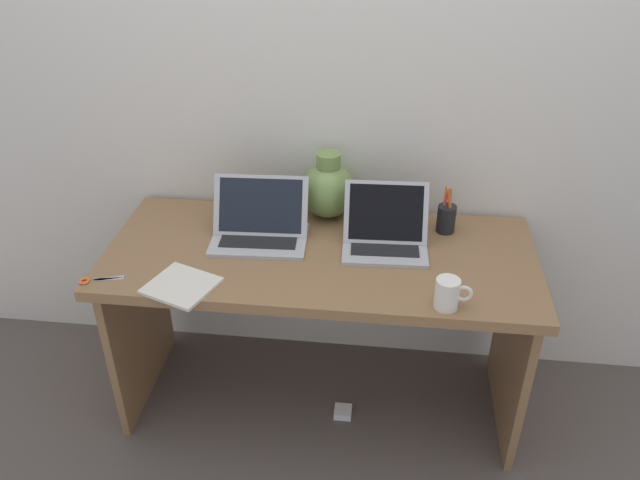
{
  "coord_description": "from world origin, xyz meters",
  "views": [
    {
      "loc": [
        0.22,
        -1.91,
        1.97
      ],
      "look_at": [
        0.0,
        0.0,
        0.79
      ],
      "focal_mm": 35.68,
      "sensor_mm": 36.0,
      "label": 1
    }
  ],
  "objects_px": {
    "green_vase": "(328,189)",
    "notebook_stack": "(181,286)",
    "power_brick": "(343,412)",
    "scissors": "(93,280)",
    "laptop_right": "(385,231)",
    "coffee_mug": "(448,294)",
    "laptop_left": "(260,224)",
    "pen_cup": "(446,218)"
  },
  "relations": [
    {
      "from": "notebook_stack",
      "to": "scissors",
      "type": "distance_m",
      "value": 0.31
    },
    {
      "from": "green_vase",
      "to": "scissors",
      "type": "xyz_separation_m",
      "value": [
        -0.74,
        -0.54,
        -0.11
      ]
    },
    {
      "from": "pen_cup",
      "to": "scissors",
      "type": "bearing_deg",
      "value": -158.57
    },
    {
      "from": "laptop_left",
      "to": "pen_cup",
      "type": "height_order",
      "value": "laptop_left"
    },
    {
      "from": "notebook_stack",
      "to": "power_brick",
      "type": "xyz_separation_m",
      "value": [
        0.53,
        0.19,
        -0.73
      ]
    },
    {
      "from": "coffee_mug",
      "to": "power_brick",
      "type": "distance_m",
      "value": 0.86
    },
    {
      "from": "coffee_mug",
      "to": "scissors",
      "type": "relative_size",
      "value": 0.81
    },
    {
      "from": "green_vase",
      "to": "pen_cup",
      "type": "bearing_deg",
      "value": -9.41
    },
    {
      "from": "green_vase",
      "to": "notebook_stack",
      "type": "height_order",
      "value": "green_vase"
    },
    {
      "from": "laptop_left",
      "to": "power_brick",
      "type": "height_order",
      "value": "laptop_left"
    },
    {
      "from": "laptop_right",
      "to": "coffee_mug",
      "type": "distance_m",
      "value": 0.41
    },
    {
      "from": "green_vase",
      "to": "laptop_right",
      "type": "bearing_deg",
      "value": -41.16
    },
    {
      "from": "notebook_stack",
      "to": "scissors",
      "type": "height_order",
      "value": "notebook_stack"
    },
    {
      "from": "notebook_stack",
      "to": "power_brick",
      "type": "bearing_deg",
      "value": 19.65
    },
    {
      "from": "green_vase",
      "to": "notebook_stack",
      "type": "distance_m",
      "value": 0.7
    },
    {
      "from": "pen_cup",
      "to": "power_brick",
      "type": "bearing_deg",
      "value": -141.73
    },
    {
      "from": "coffee_mug",
      "to": "scissors",
      "type": "bearing_deg",
      "value": 179.62
    },
    {
      "from": "green_vase",
      "to": "coffee_mug",
      "type": "xyz_separation_m",
      "value": [
        0.44,
        -0.55,
        -0.06
      ]
    },
    {
      "from": "laptop_right",
      "to": "scissors",
      "type": "relative_size",
      "value": 2.14
    },
    {
      "from": "laptop_left",
      "to": "pen_cup",
      "type": "bearing_deg",
      "value": 10.32
    },
    {
      "from": "pen_cup",
      "to": "scissors",
      "type": "relative_size",
      "value": 1.29
    },
    {
      "from": "laptop_right",
      "to": "coffee_mug",
      "type": "relative_size",
      "value": 2.66
    },
    {
      "from": "green_vase",
      "to": "notebook_stack",
      "type": "bearing_deg",
      "value": -128.47
    },
    {
      "from": "coffee_mug",
      "to": "scissors",
      "type": "xyz_separation_m",
      "value": [
        -1.17,
        0.01,
        -0.05
      ]
    },
    {
      "from": "laptop_right",
      "to": "coffee_mug",
      "type": "bearing_deg",
      "value": -59.57
    },
    {
      "from": "scissors",
      "to": "power_brick",
      "type": "distance_m",
      "value": 1.13
    },
    {
      "from": "green_vase",
      "to": "scissors",
      "type": "bearing_deg",
      "value": -143.63
    },
    {
      "from": "coffee_mug",
      "to": "pen_cup",
      "type": "height_order",
      "value": "pen_cup"
    },
    {
      "from": "green_vase",
      "to": "power_brick",
      "type": "relative_size",
      "value": 3.77
    },
    {
      "from": "laptop_right",
      "to": "green_vase",
      "type": "relative_size",
      "value": 1.19
    },
    {
      "from": "power_brick",
      "to": "pen_cup",
      "type": "bearing_deg",
      "value": 38.27
    },
    {
      "from": "laptop_right",
      "to": "scissors",
      "type": "xyz_separation_m",
      "value": [
        -0.97,
        -0.34,
        -0.05
      ]
    },
    {
      "from": "laptop_left",
      "to": "green_vase",
      "type": "xyz_separation_m",
      "value": [
        0.23,
        0.2,
        0.06
      ]
    },
    {
      "from": "laptop_right",
      "to": "laptop_left",
      "type": "bearing_deg",
      "value": 179.95
    },
    {
      "from": "laptop_left",
      "to": "scissors",
      "type": "height_order",
      "value": "laptop_left"
    },
    {
      "from": "power_brick",
      "to": "laptop_right",
      "type": "bearing_deg",
      "value": 50.17
    },
    {
      "from": "laptop_right",
      "to": "green_vase",
      "type": "distance_m",
      "value": 0.31
    },
    {
      "from": "laptop_left",
      "to": "notebook_stack",
      "type": "height_order",
      "value": "laptop_left"
    },
    {
      "from": "laptop_left",
      "to": "scissors",
      "type": "distance_m",
      "value": 0.61
    },
    {
      "from": "notebook_stack",
      "to": "coffee_mug",
      "type": "bearing_deg",
      "value": -0.5
    },
    {
      "from": "notebook_stack",
      "to": "scissors",
      "type": "xyz_separation_m",
      "value": [
        -0.31,
        0.0,
        -0.0
      ]
    },
    {
      "from": "laptop_left",
      "to": "laptop_right",
      "type": "xyz_separation_m",
      "value": [
        0.46,
        -0.0,
        0.0
      ]
    }
  ]
}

